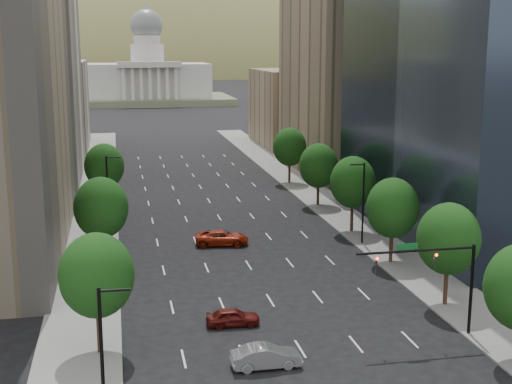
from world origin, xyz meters
TOP-DOWN VIEW (x-y plane):
  - sidewalk_left at (-15.50, 60.00)m, footprint 6.00×200.00m
  - sidewalk_right at (15.50, 60.00)m, footprint 6.00×200.00m
  - midrise_cream_left at (-25.00, 103.00)m, footprint 14.00×30.00m
  - filler_left at (-25.00, 136.00)m, footprint 14.00×26.00m
  - parking_tan_right at (25.00, 100.00)m, footprint 14.00×30.00m
  - filler_right at (25.00, 133.00)m, footprint 14.00×26.00m
  - tree_right_1 at (14.00, 36.00)m, footprint 5.20×5.20m
  - tree_right_2 at (14.00, 48.00)m, footprint 5.20×5.20m
  - tree_right_3 at (14.00, 60.00)m, footprint 5.20×5.20m
  - tree_right_4 at (14.00, 74.00)m, footprint 5.20×5.20m
  - tree_right_5 at (14.00, 90.00)m, footprint 5.20×5.20m
  - tree_left_0 at (-14.00, 32.00)m, footprint 5.20×5.20m
  - tree_left_1 at (-14.00, 52.00)m, footprint 5.20×5.20m
  - tree_left_2 at (-14.00, 78.00)m, footprint 5.20×5.20m
  - streetlight_rn at (13.44, 55.00)m, footprint 1.70×0.20m
  - streetlight_ls at (-13.44, 20.00)m, footprint 1.70×0.20m
  - streetlight_ln at (-13.44, 65.00)m, footprint 1.70×0.20m
  - traffic_signal at (10.53, 30.00)m, footprint 9.12×0.40m
  - capitol at (0.00, 249.71)m, footprint 60.00×40.00m
  - foothills at (34.67, 599.39)m, footprint 720.00×413.00m
  - car_maroon at (-4.01, 35.18)m, footprint 4.22×1.85m
  - car_silver at (-3.00, 27.60)m, footprint 4.77×1.71m
  - car_red_far at (-1.50, 57.66)m, footprint 6.06×3.37m

SIDE VIEW (x-z plane):
  - foothills at x=34.67m, z-range -169.28..93.72m
  - sidewalk_left at x=-15.50m, z-range 0.00..0.15m
  - sidewalk_right at x=15.50m, z-range 0.00..0.15m
  - car_maroon at x=-4.01m, z-range 0.00..1.41m
  - car_silver at x=-3.00m, z-range 0.00..1.57m
  - car_red_far at x=-1.50m, z-range 0.00..1.60m
  - streetlight_rn at x=13.44m, z-range 0.34..9.34m
  - streetlight_ls at x=-13.44m, z-range 0.34..9.34m
  - streetlight_ln at x=-13.44m, z-range 0.34..9.34m
  - traffic_signal at x=10.53m, z-range 1.49..8.86m
  - tree_right_4 at x=14.00m, z-range 1.23..9.69m
  - tree_right_2 at x=14.00m, z-range 1.30..9.91m
  - tree_left_2 at x=-14.00m, z-range 1.34..10.02m
  - tree_right_1 at x=14.00m, z-range 1.37..10.12m
  - tree_right_5 at x=14.00m, z-range 1.37..10.12m
  - tree_left_0 at x=-14.00m, z-range 1.37..10.12m
  - tree_right_3 at x=14.00m, z-range 1.44..10.34m
  - tree_left_1 at x=-14.00m, z-range 1.48..10.45m
  - filler_right at x=25.00m, z-range 0.00..16.00m
  - capitol at x=0.00m, z-range -9.02..26.18m
  - filler_left at x=-25.00m, z-range 0.00..18.00m
  - parking_tan_right at x=25.00m, z-range 0.00..30.00m
  - midrise_cream_left at x=-25.00m, z-range 0.00..35.00m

